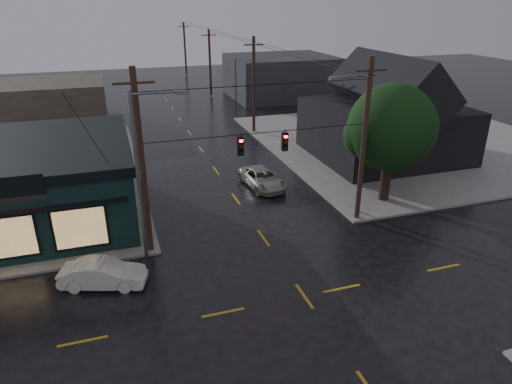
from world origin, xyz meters
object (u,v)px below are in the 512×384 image
object	(u,v)px
sedan_cream	(103,274)
suv_silver	(262,179)
corner_tree	(392,128)
utility_pole_ne	(356,219)
utility_pole_nw	(151,251)

from	to	relation	value
sedan_cream	suv_silver	distance (m)	15.06
corner_tree	sedan_cream	world-z (taller)	corner_tree
sedan_cream	suv_silver	size ratio (longest dim) A/B	0.85
corner_tree	utility_pole_ne	distance (m)	6.45
utility_pole_ne	sedan_cream	bearing A→B (deg)	-170.38
utility_pole_ne	suv_silver	distance (m)	8.12
utility_pole_nw	utility_pole_ne	size ratio (longest dim) A/B	1.00
utility_pole_nw	suv_silver	distance (m)	11.44
corner_tree	suv_silver	xyz separation A→B (m)	(-7.24, 5.05, -4.55)
corner_tree	suv_silver	world-z (taller)	corner_tree
utility_pole_nw	suv_silver	bearing A→B (deg)	38.01
utility_pole_nw	suv_silver	size ratio (longest dim) A/B	2.10
corner_tree	sedan_cream	xyz separation A→B (m)	(-18.79, -4.62, -4.54)
utility_pole_ne	suv_silver	xyz separation A→B (m)	(-4.00, 7.03, 0.67)
corner_tree	sedan_cream	size ratio (longest dim) A/B	1.95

